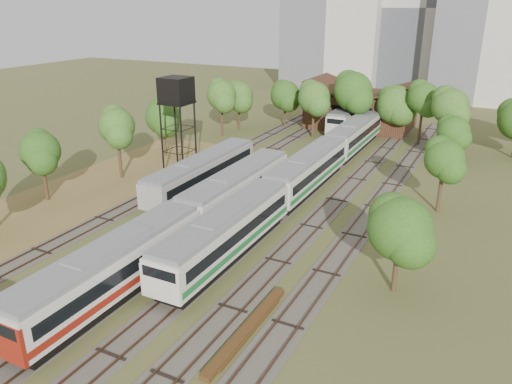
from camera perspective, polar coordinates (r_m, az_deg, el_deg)
The scene contains 15 objects.
ground at distance 35.06m, azimuth -14.15°, elevation -12.94°, with size 240.00×240.00×0.00m, color #475123.
dry_grass_patch at distance 51.81m, azimuth -23.65°, elevation -2.63°, with size 14.00×60.00×0.04m, color brown.
tracks at distance 54.26m, azimuth 2.53°, elevation 0.26°, with size 24.60×80.00×0.19m.
railcar_red_set at distance 41.58m, azimuth -8.10°, elevation -3.52°, with size 3.22×34.58×3.98m.
railcar_green_set at distance 54.15m, azimuth 5.91°, elevation 2.40°, with size 3.16×52.07×3.92m.
railcar_rear at distance 82.17m, azimuth 10.81°, elevation 8.50°, with size 3.07×16.08×3.80m.
old_grey_coach at distance 53.96m, azimuth -6.16°, elevation 2.26°, with size 2.98×18.00×3.69m.
water_tower at distance 58.28m, azimuth -9.11°, elevation 11.13°, with size 3.26×3.26×11.28m.
rail_pile_near at distance 32.07m, azimuth -1.03°, elevation -15.42°, with size 0.66×9.89×0.33m, color #553618.
rail_pile_far at distance 31.97m, azimuth -0.75°, elevation -15.63°, with size 0.49×7.88×0.26m, color #553618.
maintenance_shed at distance 83.66m, azimuth 11.92°, elevation 9.27°, with size 16.45×11.55×7.58m.
tree_band_left at distance 56.94m, azimuth -17.98°, elevation 6.15°, with size 6.77×54.11×8.37m.
tree_band_far at distance 74.52m, azimuth 16.38°, elevation 9.83°, with size 49.03×11.31×9.69m.
tree_band_right at distance 48.93m, azimuth 19.73°, elevation 2.45°, with size 4.89×37.47×7.20m.
tower_centre at distance 122.66m, azimuth 19.57°, elevation 19.25°, with size 20.00×18.00×36.00m, color #BBB4A9.
Camera 1 is at (20.21, -21.30, 19.16)m, focal length 35.00 mm.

